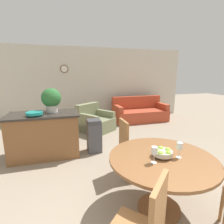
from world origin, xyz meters
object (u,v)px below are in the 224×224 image
dining_table (161,169)px  teal_bowl (34,113)px  potted_plant (51,99)px  wine_glass_left (154,151)px  wine_glass_right (180,147)px  armchair (95,122)px  trash_bin (94,136)px  fruit_bowl (162,152)px  kitchen_island (45,135)px  couch (139,113)px  dining_chair_far_side (130,146)px

dining_table → teal_bowl: size_ratio=4.10×
teal_bowl → potted_plant: bearing=40.9°
wine_glass_left → wine_glass_right: (0.35, 0.03, 0.00)m
teal_bowl → armchair: 2.26m
teal_bowl → trash_bin: size_ratio=0.43×
fruit_bowl → armchair: fruit_bowl is taller
wine_glass_right → trash_bin: wine_glass_right is taller
kitchen_island → teal_bowl: size_ratio=4.50×
fruit_bowl → potted_plant: potted_plant is taller
wine_glass_left → potted_plant: bearing=117.5°
potted_plant → armchair: bearing=47.9°
wine_glass_left → trash_bin: 2.18m
dining_table → kitchen_island: size_ratio=0.91×
armchair → couch: bearing=-14.8°
trash_bin → armchair: bearing=78.9°
fruit_bowl → wine_glass_left: wine_glass_left is taller
couch → armchair: couch is taller
kitchen_island → couch: size_ratio=0.73×
fruit_bowl → wine_glass_right: bearing=-21.2°
wine_glass_right → armchair: (-0.38, 3.54, -0.61)m
dining_table → armchair: (-0.20, 3.47, -0.30)m
trash_bin → fruit_bowl: bearing=-76.3°
teal_bowl → wine_glass_right: bearing=-46.8°
fruit_bowl → trash_bin: fruit_bowl is taller
potted_plant → couch: 3.73m
potted_plant → fruit_bowl: bearing=-58.1°
potted_plant → armchair: size_ratio=0.41×
fruit_bowl → dining_chair_far_side: bearing=94.6°
kitchen_island → teal_bowl: bearing=-127.7°
dining_chair_far_side → wine_glass_right: (0.25, -0.95, 0.35)m
wine_glass_left → trash_bin: (-0.32, 2.09, -0.52)m
dining_chair_far_side → trash_bin: size_ratio=1.33×
trash_bin → armchair: armchair is taller
wine_glass_left → teal_bowl: bearing=126.8°
couch → dining_chair_far_side: bearing=-118.1°
armchair → dining_chair_far_side: bearing=-123.4°
dining_chair_far_side → couch: bearing=153.1°
wine_glass_left → kitchen_island: wine_glass_left is taller
dining_table → trash_bin: (-0.49, 1.99, -0.21)m
dining_table → dining_chair_far_side: dining_chair_far_side is taller
dining_table → couch: size_ratio=0.66×
dining_table → kitchen_island: kitchen_island is taller
teal_bowl → armchair: teal_bowl is taller
potted_plant → couch: size_ratio=0.26×
wine_glass_right → armchair: size_ratio=0.15×
dining_table → wine_glass_left: (-0.17, -0.10, 0.31)m
fruit_bowl → trash_bin: 2.10m
potted_plant → trash_bin: potted_plant is taller
fruit_bowl → wine_glass_right: size_ratio=1.25×
wine_glass_left → armchair: wine_glass_left is taller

